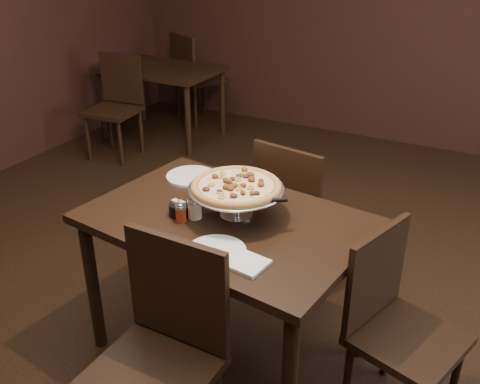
% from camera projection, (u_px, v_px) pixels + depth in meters
% --- Properties ---
extents(room, '(6.04, 7.04, 2.84)m').
position_uv_depth(room, '(245.00, 93.00, 2.25)').
color(room, black).
rests_on(room, ground).
extents(dining_table, '(1.39, 1.02, 0.81)m').
position_uv_depth(dining_table, '(226.00, 236.00, 2.56)').
color(dining_table, black).
rests_on(dining_table, ground).
extents(background_table, '(1.18, 0.79, 0.74)m').
position_uv_depth(background_table, '(161.00, 77.00, 5.50)').
color(background_table, black).
rests_on(background_table, ground).
extents(pizza_stand, '(0.45, 0.45, 0.19)m').
position_uv_depth(pizza_stand, '(236.00, 187.00, 2.45)').
color(pizza_stand, silver).
rests_on(pizza_stand, dining_table).
extents(parmesan_shaker, '(0.07, 0.07, 0.12)m').
position_uv_depth(parmesan_shaker, '(195.00, 207.00, 2.48)').
color(parmesan_shaker, beige).
rests_on(parmesan_shaker, dining_table).
extents(pepper_flake_shaker, '(0.05, 0.05, 0.09)m').
position_uv_depth(pepper_flake_shaker, '(181.00, 213.00, 2.46)').
color(pepper_flake_shaker, maroon).
rests_on(pepper_flake_shaker, dining_table).
extents(packet_caddy, '(0.10, 0.10, 0.08)m').
position_uv_depth(packet_caddy, '(179.00, 209.00, 2.51)').
color(packet_caddy, black).
rests_on(packet_caddy, dining_table).
extents(napkin_stack, '(0.16, 0.16, 0.02)m').
position_uv_depth(napkin_stack, '(248.00, 264.00, 2.15)').
color(napkin_stack, white).
rests_on(napkin_stack, dining_table).
extents(plate_left, '(0.27, 0.27, 0.01)m').
position_uv_depth(plate_left, '(191.00, 176.00, 2.90)').
color(plate_left, white).
rests_on(plate_left, dining_table).
extents(plate_near, '(0.25, 0.25, 0.01)m').
position_uv_depth(plate_near, '(216.00, 251.00, 2.23)').
color(plate_near, white).
rests_on(plate_near, dining_table).
extents(serving_spatula, '(0.16, 0.16, 0.02)m').
position_uv_depth(serving_spatula, '(273.00, 201.00, 2.34)').
color(serving_spatula, silver).
rests_on(serving_spatula, pizza_stand).
extents(chair_far, '(0.51, 0.51, 0.95)m').
position_uv_depth(chair_far, '(296.00, 210.00, 3.18)').
color(chair_far, black).
rests_on(chair_far, ground).
extents(chair_near, '(0.47, 0.47, 0.98)m').
position_uv_depth(chair_near, '(161.00, 350.00, 2.10)').
color(chair_near, black).
rests_on(chair_near, ground).
extents(chair_side, '(0.53, 0.53, 0.91)m').
position_uv_depth(chair_side, '(395.00, 321.00, 2.32)').
color(chair_side, black).
rests_on(chair_side, ground).
extents(bg_chair_far, '(0.61, 0.61, 0.99)m').
position_uv_depth(bg_chair_far, '(193.00, 75.00, 5.99)').
color(bg_chair_far, black).
rests_on(bg_chair_far, ground).
extents(bg_chair_near, '(0.49, 0.49, 0.96)m').
position_uv_depth(bg_chair_near, '(116.00, 102.00, 5.10)').
color(bg_chair_near, black).
rests_on(bg_chair_near, ground).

